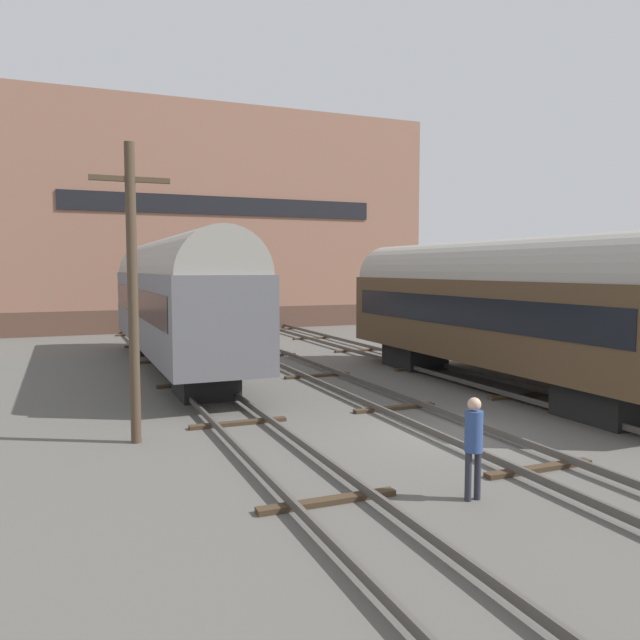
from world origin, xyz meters
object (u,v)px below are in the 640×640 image
Objects in this scene: person_worker at (474,438)px; utility_pole at (133,288)px; train_car_grey at (175,295)px; bench at (639,357)px; train_car_brown at (491,304)px.

utility_pole reaches higher than person_worker.
person_worker is (2.46, -16.59, -1.93)m from train_car_grey.
utility_pole reaches higher than bench.
utility_pole reaches higher than train_car_brown.
train_car_brown is 12.39m from train_car_grey.
bench reaches higher than person_worker.
train_car_grey is (-9.40, 8.07, 0.15)m from train_car_brown.
utility_pole is (-5.13, 6.12, 2.54)m from person_worker.
train_car_grey reaches higher than bench.
train_car_grey is at bearing 75.65° from utility_pole.
train_car_brown is 11.01× the size of bench.
person_worker is (-9.50, -4.71, -0.32)m from bench.
train_car_brown reaches higher than bench.
train_car_brown is at bearing 11.21° from utility_pole.
person_worker is (-6.94, -8.51, -1.78)m from train_car_brown.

